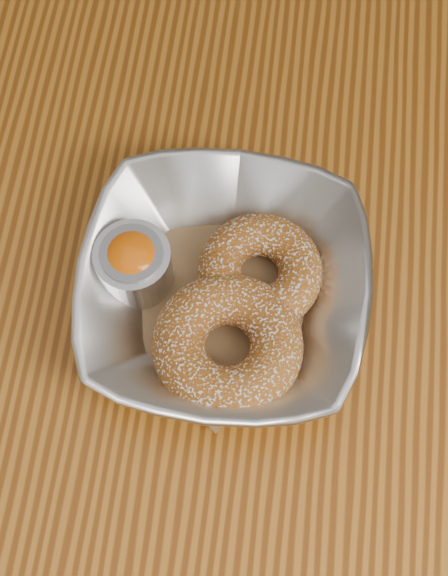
# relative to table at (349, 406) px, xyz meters

# --- Properties ---
(ground_plane) EXTENTS (4.00, 4.00, 0.00)m
(ground_plane) POSITION_rel_table_xyz_m (0.00, 0.00, -0.65)
(ground_plane) COLOR #565659
(ground_plane) RESTS_ON ground
(table) EXTENTS (1.20, 0.80, 0.75)m
(table) POSITION_rel_table_xyz_m (0.00, 0.00, 0.00)
(table) COLOR #8F4F15
(table) RESTS_ON ground_plane
(serving_bowl) EXTENTS (0.21, 0.21, 0.05)m
(serving_bowl) POSITION_rel_table_xyz_m (-0.11, 0.04, 0.12)
(serving_bowl) COLOR silver
(serving_bowl) RESTS_ON table
(parchment) EXTENTS (0.20, 0.20, 0.00)m
(parchment) POSITION_rel_table_xyz_m (-0.11, 0.04, 0.11)
(parchment) COLOR olive
(parchment) RESTS_ON table
(donut_back) EXTENTS (0.10, 0.10, 0.03)m
(donut_back) POSITION_rel_table_xyz_m (-0.09, 0.06, 0.13)
(donut_back) COLOR #934E17
(donut_back) RESTS_ON parchment
(donut_front) EXTENTS (0.14, 0.14, 0.04)m
(donut_front) POSITION_rel_table_xyz_m (-0.10, 0.00, 0.13)
(donut_front) COLOR #934E17
(donut_front) RESTS_ON parchment
(ramekin) EXTENTS (0.06, 0.06, 0.05)m
(ramekin) POSITION_rel_table_xyz_m (-0.18, 0.05, 0.13)
(ramekin) COLOR silver
(ramekin) RESTS_ON table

